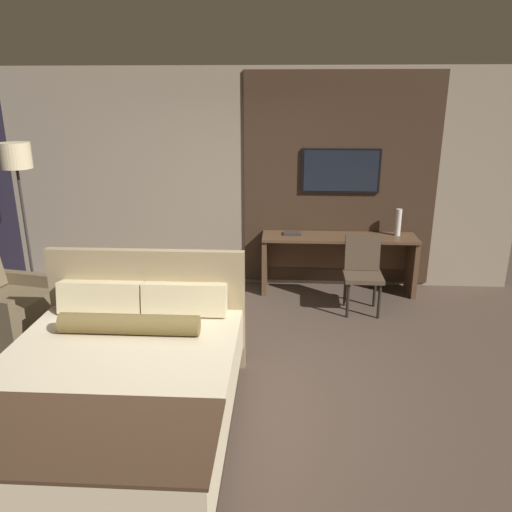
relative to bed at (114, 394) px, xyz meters
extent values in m
plane|color=#4C3D33|center=(0.62, 0.70, -0.34)|extent=(16.00, 16.00, 0.00)
cube|color=gray|center=(0.62, 3.30, 1.06)|extent=(7.20, 0.06, 2.80)
cube|color=#3D2B1E|center=(1.95, 3.25, 1.06)|extent=(2.45, 0.03, 2.70)
cube|color=#33281E|center=(0.00, -0.10, -0.23)|extent=(1.71, 2.11, 0.22)
cube|color=beige|center=(0.00, -0.10, 0.07)|extent=(1.76, 2.18, 0.38)
cube|color=#422D1E|center=(0.00, -0.81, 0.27)|extent=(1.78, 0.76, 0.02)
cube|color=#998460|center=(0.00, 1.03, 0.23)|extent=(1.80, 0.08, 1.15)
cube|color=beige|center=(-0.38, 0.89, 0.40)|extent=(0.74, 0.23, 0.31)
cube|color=beige|center=(0.38, 0.89, 0.40)|extent=(0.74, 0.23, 0.31)
cylinder|color=brown|center=(0.00, 0.48, 0.34)|extent=(1.15, 0.17, 0.17)
cube|color=brown|center=(1.95, 2.99, 0.39)|extent=(1.95, 0.48, 0.03)
cube|color=brown|center=(1.01, 2.99, 0.02)|extent=(0.06, 0.43, 0.72)
cube|color=brown|center=(2.90, 2.99, 0.02)|extent=(0.06, 0.43, 0.72)
cube|color=brown|center=(1.95, 3.21, 0.09)|extent=(1.83, 0.02, 0.36)
cube|color=black|center=(1.95, 3.22, 1.20)|extent=(0.99, 0.04, 0.56)
cube|color=black|center=(1.95, 3.20, 1.20)|extent=(0.93, 0.01, 0.51)
cube|color=#4C3D2D|center=(2.18, 2.35, 0.10)|extent=(0.45, 0.43, 0.05)
cube|color=#4C3D2D|center=(2.18, 2.53, 0.34)|extent=(0.41, 0.11, 0.42)
cylinder|color=black|center=(2.00, 2.19, -0.13)|extent=(0.04, 0.04, 0.42)
cylinder|color=black|center=(2.35, 2.18, -0.13)|extent=(0.04, 0.04, 0.42)
cylinder|color=black|center=(2.00, 2.53, -0.13)|extent=(0.04, 0.04, 0.42)
cylinder|color=black|center=(2.36, 2.52, -0.13)|extent=(0.04, 0.04, 0.42)
cube|color=brown|center=(-1.68, 1.57, -0.13)|extent=(0.90, 0.77, 0.43)
cube|color=brown|center=(-1.61, 1.92, -0.06)|extent=(0.79, 0.25, 0.57)
cylinder|color=#282623|center=(-1.70, 2.21, -0.33)|extent=(0.28, 0.28, 0.03)
cylinder|color=#332D28|center=(-1.70, 2.21, 0.52)|extent=(0.03, 0.03, 1.73)
cylinder|color=beige|center=(-1.70, 2.21, 1.48)|extent=(0.34, 0.34, 0.28)
cylinder|color=silver|center=(2.69, 3.06, 0.58)|extent=(0.08, 0.08, 0.34)
cube|color=#332D28|center=(1.36, 3.02, 0.43)|extent=(0.22, 0.15, 0.03)
camera|label=1|loc=(1.23, -3.14, 2.13)|focal=35.00mm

